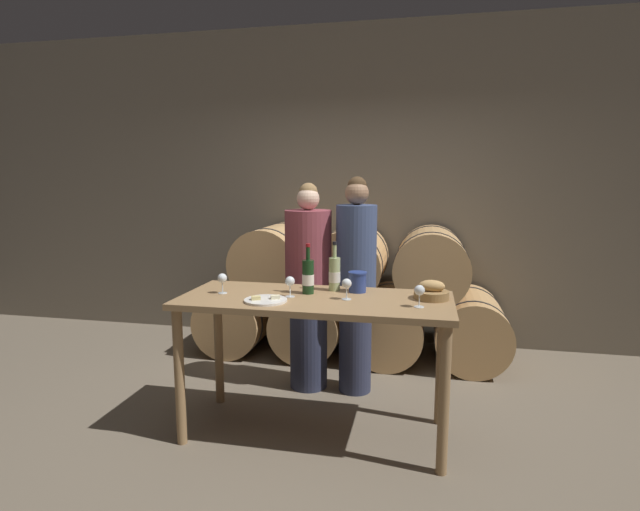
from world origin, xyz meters
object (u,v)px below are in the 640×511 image
(tasting_table, at_px, (315,316))
(wine_glass_center, at_px, (347,284))
(wine_bottle_red, at_px, (308,276))
(wine_glass_left, at_px, (290,282))
(wine_bottle_white, at_px, (335,274))
(wine_glass_far_left, at_px, (222,279))
(wine_glass_right, at_px, (419,291))
(person_right, at_px, (356,284))
(bread_basket, at_px, (431,292))
(blue_crock, at_px, (357,281))
(person_left, at_px, (308,287))
(cheese_plate, at_px, (266,300))

(tasting_table, xyz_separation_m, wine_glass_center, (0.21, -0.02, 0.22))
(wine_bottle_red, xyz_separation_m, wine_glass_left, (-0.09, -0.12, -0.02))
(wine_bottle_white, height_order, wine_glass_left, wine_bottle_white)
(wine_glass_far_left, height_order, wine_glass_right, same)
(wine_bottle_red, xyz_separation_m, wine_bottle_white, (0.16, 0.12, 0.00))
(tasting_table, relative_size, wine_bottle_red, 5.21)
(person_right, height_order, wine_glass_left, person_right)
(person_right, bearing_deg, wine_glass_center, -86.75)
(person_right, height_order, bread_basket, person_right)
(wine_glass_right, bearing_deg, blue_crock, 141.86)
(person_left, relative_size, wine_glass_center, 12.27)
(wine_bottle_red, bearing_deg, wine_bottle_white, 38.82)
(tasting_table, height_order, cheese_plate, cheese_plate)
(wine_glass_right, bearing_deg, bread_basket, 71.94)
(cheese_plate, height_order, wine_glass_right, wine_glass_right)
(blue_crock, height_order, wine_glass_far_left, blue_crock)
(wine_glass_right, bearing_deg, wine_glass_center, 167.62)
(person_left, xyz_separation_m, person_right, (0.38, 0.00, 0.04))
(wine_glass_far_left, distance_m, wine_glass_right, 1.29)
(wine_bottle_white, height_order, blue_crock, wine_bottle_white)
(person_left, xyz_separation_m, bread_basket, (0.95, -0.62, 0.14))
(bread_basket, relative_size, wine_glass_left, 1.64)
(tasting_table, relative_size, blue_crock, 12.74)
(tasting_table, distance_m, wine_glass_right, 0.70)
(tasting_table, relative_size, wine_bottle_white, 5.19)
(blue_crock, bearing_deg, wine_glass_center, -99.76)
(wine_glass_right, bearing_deg, wine_bottle_white, 149.57)
(wine_bottle_white, bearing_deg, bread_basket, -9.81)
(cheese_plate, xyz_separation_m, wine_glass_center, (0.49, 0.15, 0.09))
(person_left, distance_m, cheese_plate, 0.91)
(person_right, relative_size, cheese_plate, 6.34)
(person_left, relative_size, person_right, 0.97)
(wine_bottle_red, relative_size, wine_glass_far_left, 2.48)
(wine_bottle_red, distance_m, wine_glass_center, 0.30)
(person_left, relative_size, bread_basket, 7.49)
(tasting_table, distance_m, bread_basket, 0.76)
(blue_crock, height_order, bread_basket, blue_crock)
(blue_crock, distance_m, wine_glass_left, 0.47)
(person_left, bearing_deg, tasting_table, -73.40)
(person_left, distance_m, wine_glass_far_left, 0.88)
(wine_bottle_white, relative_size, wine_glass_left, 2.49)
(bread_basket, height_order, wine_glass_far_left, wine_glass_far_left)
(wine_glass_far_left, xyz_separation_m, wine_glass_left, (0.47, -0.00, 0.00))
(wine_glass_far_left, xyz_separation_m, wine_glass_center, (0.83, 0.00, 0.00))
(wine_bottle_white, height_order, wine_glass_far_left, wine_bottle_white)
(wine_glass_left, bearing_deg, wine_bottle_white, 44.17)
(wine_glass_far_left, bearing_deg, tasting_table, 1.56)
(person_left, distance_m, wine_bottle_red, 0.69)
(wine_bottle_white, bearing_deg, wine_glass_center, -63.00)
(person_right, distance_m, wine_glass_left, 0.83)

